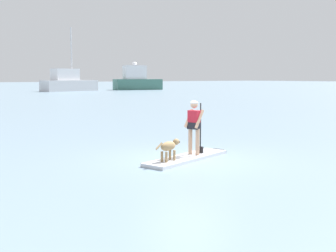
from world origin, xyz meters
The scene contains 6 objects.
ground_plane centered at (0.00, 0.00, 0.00)m, with size 400.00×400.00×0.00m, color gray.
paddleboard centered at (0.22, 0.07, 0.05)m, with size 3.57×1.83×0.10m.
person_paddler centered at (0.35, 0.12, 1.03)m, with size 0.67×0.58×1.61m.
dog centered at (-0.80, -0.27, 0.50)m, with size 1.03×0.43×0.58m.
moored_boat_center centered at (19.55, 61.30, 1.46)m, with size 10.20×5.13×10.80m.
moored_boat_starboard centered at (33.31, 61.80, 1.72)m, with size 9.40×4.89×5.24m.
Camera 1 is at (-7.35, -10.05, 2.41)m, focal length 46.13 mm.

